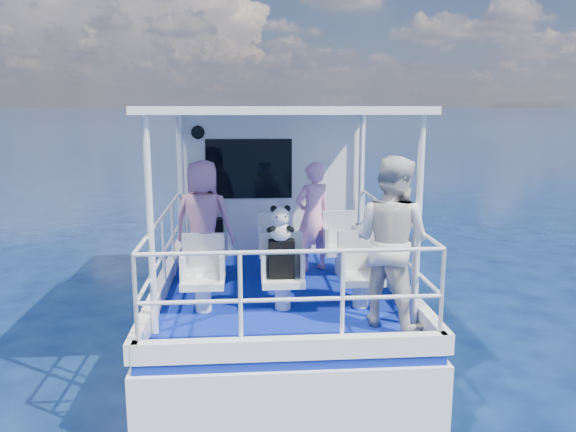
{
  "coord_description": "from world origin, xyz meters",
  "views": [
    {
      "loc": [
        -0.41,
        -7.2,
        3.18
      ],
      "look_at": [
        0.11,
        -0.4,
        1.84
      ],
      "focal_mm": 35.0,
      "sensor_mm": 36.0,
      "label": 1
    }
  ],
  "objects_px": {
    "passenger_port_fwd": "(203,221)",
    "panda": "(281,223)",
    "passenger_stbd_aft": "(391,242)",
    "backpack_center": "(282,259)"
  },
  "relations": [
    {
      "from": "panda",
      "to": "passenger_port_fwd",
      "type": "bearing_deg",
      "value": 128.6
    },
    {
      "from": "passenger_port_fwd",
      "to": "panda",
      "type": "height_order",
      "value": "passenger_port_fwd"
    },
    {
      "from": "passenger_port_fwd",
      "to": "panda",
      "type": "relative_size",
      "value": 4.09
    },
    {
      "from": "passenger_stbd_aft",
      "to": "panda",
      "type": "relative_size",
      "value": 4.54
    },
    {
      "from": "passenger_port_fwd",
      "to": "passenger_stbd_aft",
      "type": "relative_size",
      "value": 0.9
    },
    {
      "from": "backpack_center",
      "to": "panda",
      "type": "height_order",
      "value": "panda"
    },
    {
      "from": "passenger_port_fwd",
      "to": "backpack_center",
      "type": "distance_m",
      "value": 1.51
    },
    {
      "from": "passenger_port_fwd",
      "to": "backpack_center",
      "type": "relative_size",
      "value": 3.73
    },
    {
      "from": "passenger_port_fwd",
      "to": "panda",
      "type": "bearing_deg",
      "value": 142.14
    },
    {
      "from": "panda",
      "to": "passenger_stbd_aft",
      "type": "bearing_deg",
      "value": -22.77
    }
  ]
}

